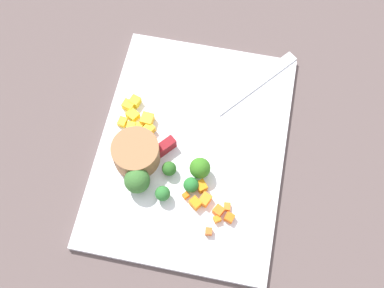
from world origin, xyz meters
name	(u,v)px	position (x,y,z in m)	size (l,w,h in m)	color
ground_plane	(192,149)	(0.00, 0.00, 0.00)	(4.00, 4.00, 0.00)	#5A4B4A
cutting_board	(192,148)	(0.00, 0.00, 0.01)	(0.43, 0.32, 0.01)	white
prep_bowl	(136,153)	(0.04, -0.09, 0.03)	(0.08, 0.08, 0.04)	#9A6942
chef_knife	(198,124)	(-0.04, 0.00, 0.02)	(0.28, 0.24, 0.02)	silver
carrot_dice_0	(229,218)	(0.12, 0.09, 0.02)	(0.01, 0.01, 0.01)	orange
carrot_dice_1	(219,211)	(0.11, 0.07, 0.02)	(0.02, 0.02, 0.02)	orange
carrot_dice_2	(195,203)	(0.10, 0.03, 0.02)	(0.01, 0.02, 0.02)	orange
carrot_dice_3	(186,195)	(0.09, 0.01, 0.02)	(0.01, 0.01, 0.01)	orange
carrot_dice_4	(209,232)	(0.15, 0.06, 0.02)	(0.01, 0.01, 0.01)	orange
carrot_dice_5	(227,207)	(0.10, 0.08, 0.02)	(0.01, 0.01, 0.01)	orange
carrot_dice_6	(217,219)	(0.12, 0.07, 0.02)	(0.01, 0.01, 0.01)	orange
carrot_dice_7	(201,186)	(0.07, 0.03, 0.02)	(0.02, 0.02, 0.02)	orange
carrot_dice_8	(205,200)	(0.09, 0.04, 0.02)	(0.02, 0.02, 0.02)	orange
pepper_dice_0	(122,122)	(-0.02, -0.13, 0.02)	(0.01, 0.02, 0.01)	yellow
pepper_dice_1	(139,126)	(-0.02, -0.10, 0.02)	(0.01, 0.01, 0.01)	yellow
pepper_dice_2	(129,105)	(-0.05, -0.13, 0.02)	(0.02, 0.02, 0.01)	yellow
pepper_dice_3	(131,127)	(-0.01, -0.11, 0.02)	(0.02, 0.01, 0.01)	yellow
pepper_dice_4	(147,120)	(-0.03, -0.09, 0.02)	(0.02, 0.02, 0.02)	yellow
pepper_dice_5	(149,129)	(-0.01, -0.08, 0.02)	(0.02, 0.02, 0.02)	yellow
pepper_dice_6	(133,115)	(-0.04, -0.12, 0.02)	(0.02, 0.02, 0.01)	yellow
pepper_dice_7	(135,101)	(-0.06, -0.12, 0.02)	(0.02, 0.02, 0.02)	yellow
broccoli_floret_0	(137,181)	(0.09, -0.07, 0.04)	(0.04, 0.04, 0.05)	#94AE68
broccoli_floret_1	(200,168)	(0.05, 0.02, 0.03)	(0.04, 0.04, 0.04)	#7FB665
broccoli_floret_2	(163,194)	(0.10, -0.03, 0.03)	(0.03, 0.03, 0.03)	#91B155
broccoli_floret_3	(191,185)	(0.08, 0.01, 0.03)	(0.03, 0.03, 0.03)	#85C369
broccoli_floret_4	(169,169)	(0.05, -0.03, 0.03)	(0.02, 0.02, 0.03)	#80B86A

